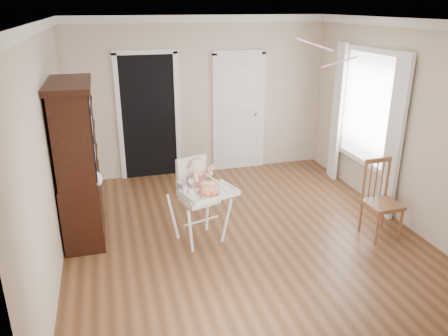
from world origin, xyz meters
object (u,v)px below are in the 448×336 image
object	(u,v)px
high_chair	(199,192)
cake	(209,188)
dining_chair	(381,201)
sippy_cup	(185,188)
china_cabinet	(78,162)

from	to	relation	value
high_chair	cake	world-z (taller)	high_chair
cake	dining_chair	xyz separation A→B (m)	(2.23, -0.21, -0.36)
cake	sippy_cup	size ratio (longest dim) A/B	1.71
high_chair	dining_chair	bearing A→B (deg)	-28.91
high_chair	china_cabinet	distance (m)	1.56
high_chair	china_cabinet	bearing A→B (deg)	141.26
high_chair	sippy_cup	size ratio (longest dim) A/B	6.84
cake	china_cabinet	distance (m)	1.70
high_chair	sippy_cup	distance (m)	0.33
high_chair	china_cabinet	xyz separation A→B (m)	(-1.42, 0.55, 0.33)
china_cabinet	cake	bearing A→B (deg)	-28.78
cake	sippy_cup	distance (m)	0.29
high_chair	china_cabinet	size ratio (longest dim) A/B	0.55
dining_chair	cake	bearing A→B (deg)	172.34
high_chair	china_cabinet	world-z (taller)	china_cabinet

